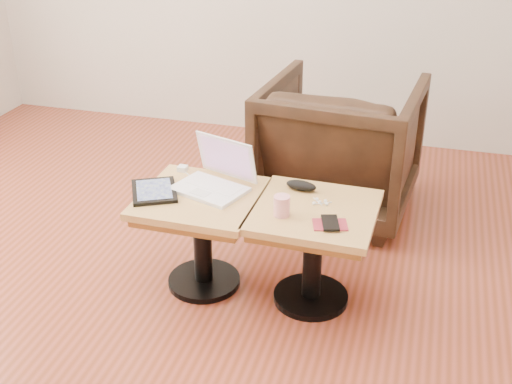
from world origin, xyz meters
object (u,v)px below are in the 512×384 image
(side_table_left, at_px, (201,218))
(side_table_right, at_px, (314,232))
(armchair, at_px, (340,146))
(striped_cup, at_px, (282,206))
(laptop, at_px, (215,179))

(side_table_left, distance_m, side_table_right, 0.51)
(side_table_left, height_order, armchair, armchair)
(side_table_right, xyz_separation_m, striped_cup, (-0.12, -0.09, 0.16))
(laptop, xyz_separation_m, armchair, (0.44, 0.85, -0.14))
(armchair, bearing_deg, striped_cup, 90.28)
(striped_cup, bearing_deg, side_table_right, 37.53)
(side_table_left, relative_size, laptop, 1.38)
(side_table_right, distance_m, armchair, 0.92)
(side_table_left, xyz_separation_m, side_table_right, (0.51, 0.01, 0.00))
(side_table_right, distance_m, striped_cup, 0.22)
(laptop, bearing_deg, side_table_right, 10.41)
(side_table_right, relative_size, armchair, 0.64)
(side_table_right, height_order, laptop, laptop)
(striped_cup, relative_size, armchair, 0.11)
(laptop, distance_m, striped_cup, 0.39)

